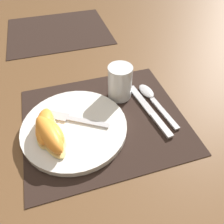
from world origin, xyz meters
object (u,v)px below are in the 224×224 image
(juice_glass, at_px, (120,84))
(plate, at_px, (75,127))
(knife, at_px, (150,111))
(fork, at_px, (70,119))
(citrus_wedge_2, at_px, (49,135))
(citrus_wedge_1, at_px, (51,132))
(spoon, at_px, (151,96))
(citrus_wedge_0, at_px, (45,126))

(juice_glass, bearing_deg, plate, -149.03)
(juice_glass, height_order, knife, juice_glass)
(plate, xyz_separation_m, juice_glass, (0.15, 0.09, 0.03))
(knife, height_order, fork, fork)
(juice_glass, distance_m, citrus_wedge_2, 0.24)
(citrus_wedge_1, bearing_deg, juice_glass, 28.16)
(spoon, relative_size, citrus_wedge_1, 1.64)
(knife, relative_size, citrus_wedge_1, 1.82)
(spoon, height_order, citrus_wedge_1, citrus_wedge_1)
(spoon, relative_size, citrus_wedge_0, 1.59)
(knife, height_order, citrus_wedge_0, citrus_wedge_0)
(knife, distance_m, citrus_wedge_0, 0.27)
(juice_glass, xyz_separation_m, citrus_wedge_0, (-0.21, -0.09, -0.01))
(fork, xyz_separation_m, citrus_wedge_1, (-0.05, -0.04, 0.02))
(citrus_wedge_0, distance_m, citrus_wedge_2, 0.03)
(plate, relative_size, citrus_wedge_0, 2.19)
(juice_glass, xyz_separation_m, citrus_wedge_1, (-0.20, -0.11, -0.01))
(knife, xyz_separation_m, citrus_wedge_1, (-0.26, -0.02, 0.03))
(plate, xyz_separation_m, citrus_wedge_2, (-0.06, -0.03, 0.03))
(fork, height_order, citrus_wedge_2, citrus_wedge_2)
(plate, bearing_deg, knife, 1.04)
(fork, bearing_deg, juice_glass, 23.34)
(plate, xyz_separation_m, citrus_wedge_0, (-0.07, 0.00, 0.02))
(juice_glass, distance_m, citrus_wedge_0, 0.23)
(juice_glass, height_order, spoon, juice_glass)
(juice_glass, relative_size, fork, 0.61)
(citrus_wedge_0, relative_size, citrus_wedge_2, 0.89)
(fork, distance_m, citrus_wedge_2, 0.08)
(juice_glass, distance_m, spoon, 0.10)
(citrus_wedge_1, bearing_deg, fork, 40.32)
(juice_glass, bearing_deg, fork, -156.66)
(juice_glass, relative_size, citrus_wedge_1, 0.84)
(citrus_wedge_1, bearing_deg, knife, 5.26)
(citrus_wedge_0, bearing_deg, citrus_wedge_1, -65.38)
(plate, relative_size, spoon, 1.38)
(knife, distance_m, fork, 0.21)
(fork, distance_m, citrus_wedge_1, 0.07)
(juice_glass, distance_m, fork, 0.17)
(knife, xyz_separation_m, fork, (-0.21, 0.02, 0.02))
(fork, bearing_deg, knife, -5.10)
(juice_glass, bearing_deg, citrus_wedge_2, -150.34)
(citrus_wedge_0, bearing_deg, juice_glass, 21.91)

